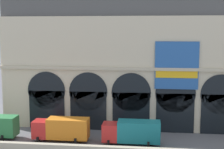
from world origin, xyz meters
name	(u,v)px	position (x,y,z in m)	size (l,w,h in m)	color
ground_plane	(129,142)	(0.00, 0.00, 0.00)	(200.00, 200.00, 0.00)	slate
station_building	(133,59)	(0.03, 7.87, 10.42)	(39.47, 6.13, 21.40)	beige
box_truck_midwest	(62,129)	(-8.98, -0.46, 1.70)	(7.50, 2.91, 3.12)	red
box_truck_center	(132,132)	(0.48, -0.70, 1.70)	(7.50, 2.91, 3.12)	red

